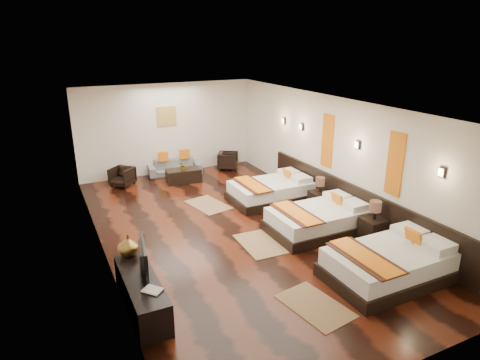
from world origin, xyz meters
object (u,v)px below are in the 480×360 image
tv (139,258)px  table_plant (183,165)px  bed_far (272,191)px  nightstand_a (373,227)px  nightstand_b (319,199)px  armchair_left (122,177)px  sofa (175,167)px  bed_near (390,263)px  book (148,294)px  figurine (128,245)px  armchair_right (228,161)px  tv_console (142,293)px  bed_mid (319,220)px  coffee_table (183,176)px

tv → table_plant: bearing=-15.1°
bed_far → nightstand_a: size_ratio=2.32×
bed_far → tv: size_ratio=2.43×
bed_far → table_plant: bearing=124.3°
nightstand_b → armchair_left: size_ratio=1.41×
sofa → table_plant: bearing=-84.5°
nightstand_a → armchair_left: 7.14m
bed_near → book: (-4.20, 0.56, 0.27)m
figurine → armchair_left: bearing=80.3°
bed_far → table_plant: 2.90m
tv → figurine: bearing=14.7°
bed_far → armchair_right: (0.14, 3.06, 0.00)m
nightstand_a → sofa: 6.67m
sofa → book: bearing=-103.6°
tv_console → book: book is taller
nightstand_a → figurine: bearing=172.7°
table_plant → armchair_left: bearing=162.1°
nightstand_a → tv_console: (-4.94, -0.19, -0.04)m
bed_near → book: bearing=172.4°
nightstand_a → armchair_left: bearing=124.5°
bed_mid → tv_console: bed_mid is taller
book → nightstand_b: bearing=27.5°
bed_mid → armchair_left: 5.99m
nightstand_a → nightstand_b: size_ratio=1.07×
nightstand_a → armchair_right: 6.05m
bed_near → tv_console: bearing=165.9°
figurine → sofa: size_ratio=0.23×
sofa → armchair_right: size_ratio=2.66×
nightstand_b → sofa: bearing=118.5°
bed_far → armchair_left: bed_far is taller
bed_mid → book: (-4.20, -1.57, 0.28)m
tv → table_plant: tv is taller
nightstand_b → coffee_table: nightstand_b is taller
armchair_left → coffee_table: armchair_left is taller
bed_far → nightstand_a: (0.75, -2.96, 0.04)m
book → sofa: 7.39m
bed_mid → nightstand_a: bearing=-49.9°
tv_console → armchair_right: (4.33, 6.20, 0.00)m
bed_far → coffee_table: bearing=123.4°
bed_near → bed_far: bed_near is taller
nightstand_a → armchair_left: (-4.05, 5.88, -0.04)m
book → coffee_table: book is taller
nightstand_a → table_plant: bearing=114.0°
nightstand_a → table_plant: 5.85m
nightstand_b → table_plant: size_ratio=3.14×
armchair_left → coffee_table: 1.76m
bed_far → nightstand_b: size_ratio=2.47×
bed_near → figurine: 4.62m
sofa → figurine: bearing=-107.9°
tv_console → bed_mid: bearing=14.4°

